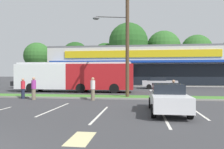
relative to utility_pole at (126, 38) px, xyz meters
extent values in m
cube|color=#427A2D|center=(-3.85, 0.22, -4.94)|extent=(56.00, 2.20, 0.12)
cube|color=gray|center=(-3.85, -1.00, -4.94)|extent=(56.00, 0.24, 0.12)
cube|color=silver|center=(-3.67, -6.16, -4.99)|extent=(0.12, 4.80, 0.01)
cube|color=silver|center=(-0.77, -7.39, -4.99)|extent=(0.12, 4.80, 0.01)
cube|color=silver|center=(2.36, -7.72, -4.99)|extent=(0.12, 4.80, 0.01)
cube|color=silver|center=(4.25, -5.91, -4.99)|extent=(0.12, 4.80, 0.01)
cube|color=beige|center=(-0.61, -11.61, -4.99)|extent=(0.70, 1.60, 0.01)
cube|color=beige|center=(1.10, 22.20, -1.90)|extent=(30.20, 11.75, 6.19)
cube|color=black|center=(1.10, 16.28, -3.14)|extent=(25.37, 0.08, 3.22)
cube|color=#14389E|center=(1.10, 15.62, -1.16)|extent=(28.39, 1.40, 0.35)
cube|color=gold|center=(1.10, 16.24, 0.08)|extent=(24.16, 0.16, 1.11)
cube|color=slate|center=(1.10, 22.20, 1.34)|extent=(30.20, 11.75, 0.30)
cylinder|color=#473323|center=(-21.60, 28.34, -3.13)|extent=(0.44, 0.44, 3.73)
sphere|color=#2D6026|center=(-21.60, 28.34, 0.94)|extent=(5.88, 5.88, 5.88)
cylinder|color=#473323|center=(-14.14, 32.56, -3.07)|extent=(0.44, 0.44, 3.84)
sphere|color=#1E4719|center=(-14.14, 32.56, 1.26)|extent=(6.43, 6.43, 6.43)
cylinder|color=#473323|center=(-6.94, 32.39, -3.06)|extent=(0.44, 0.44, 3.87)
sphere|color=#23511E|center=(-6.94, 32.39, 1.10)|extent=(5.96, 5.96, 5.96)
cylinder|color=#473323|center=(-1.41, 28.74, -2.25)|extent=(0.44, 0.44, 5.49)
sphere|color=#23511E|center=(-1.41, 28.74, 3.61)|extent=(8.29, 8.29, 8.29)
cylinder|color=#473323|center=(6.22, 32.12, -2.52)|extent=(0.44, 0.44, 4.95)
sphere|color=#2D6026|center=(6.22, 32.12, 2.76)|extent=(7.49, 7.49, 7.49)
cylinder|color=#473323|center=(13.16, 31.44, -2.73)|extent=(0.44, 0.44, 4.53)
sphere|color=#2D6026|center=(13.16, 31.44, 2.03)|extent=(6.66, 6.66, 6.66)
cylinder|color=#4C3826|center=(0.15, 0.04, -0.34)|extent=(0.30, 0.30, 9.31)
cylinder|color=#59595B|center=(-1.11, -0.28, 1.71)|extent=(2.55, 0.73, 0.10)
ellipsoid|color=#59595B|center=(-2.37, -0.60, 1.56)|extent=(0.56, 0.32, 0.24)
cube|color=#AD191E|center=(-3.08, 5.37, -3.30)|extent=(7.11, 2.68, 2.70)
cube|color=silver|center=(-9.50, 5.25, -3.30)|extent=(5.82, 2.66, 2.70)
cube|color=silver|center=(-5.97, 5.32, -1.85)|extent=(12.36, 2.53, 0.20)
cube|color=black|center=(-6.00, 6.62, -2.81)|extent=(11.81, 0.28, 1.19)
cube|color=black|center=(-12.42, 5.20, -2.97)|extent=(0.10, 2.17, 1.51)
cylinder|color=black|center=(-10.44, 4.06, -4.50)|extent=(1.01, 0.32, 1.00)
cylinder|color=black|center=(-10.49, 6.41, -4.50)|extent=(1.01, 0.32, 1.00)
cylinder|color=black|center=(-4.99, 4.16, -4.50)|extent=(1.01, 0.32, 1.00)
cylinder|color=black|center=(-5.03, 6.51, -4.50)|extent=(1.01, 0.32, 1.00)
cylinder|color=black|center=(-1.46, 4.23, -4.50)|extent=(1.01, 0.32, 1.00)
cylinder|color=black|center=(-1.50, 6.58, -4.50)|extent=(1.01, 0.32, 1.00)
cube|color=black|center=(-14.41, 11.00, -4.36)|extent=(4.39, 1.89, 0.62)
cube|color=black|center=(-14.19, 11.00, -3.84)|extent=(1.98, 1.67, 0.43)
cylinder|color=black|center=(-15.77, 10.10, -4.68)|extent=(0.64, 0.22, 0.64)
cylinder|color=black|center=(-15.77, 11.90, -4.68)|extent=(0.64, 0.22, 0.64)
cylinder|color=black|center=(-13.04, 10.10, -4.68)|extent=(0.64, 0.22, 0.64)
cylinder|color=black|center=(-13.04, 11.90, -4.68)|extent=(0.64, 0.22, 0.64)
cube|color=#B7B7BC|center=(3.72, 11.73, -4.30)|extent=(4.58, 1.72, 0.75)
cube|color=black|center=(3.49, 11.73, -3.68)|extent=(2.06, 1.51, 0.49)
cylinder|color=black|center=(5.14, 12.55, -4.68)|extent=(0.64, 0.22, 0.64)
cylinder|color=black|center=(5.14, 10.91, -4.68)|extent=(0.64, 0.22, 0.64)
cylinder|color=black|center=(2.30, 12.55, -4.68)|extent=(0.64, 0.22, 0.64)
cylinder|color=black|center=(2.30, 10.91, -4.68)|extent=(0.64, 0.22, 0.64)
cube|color=#0C3F1E|center=(-5.51, 11.41, -4.32)|extent=(4.59, 1.76, 0.71)
cube|color=black|center=(-5.74, 11.41, -3.74)|extent=(2.07, 1.55, 0.44)
cylinder|color=black|center=(-4.09, 12.24, -4.68)|extent=(0.64, 0.22, 0.64)
cylinder|color=black|center=(-4.09, 10.57, -4.68)|extent=(0.64, 0.22, 0.64)
cylinder|color=black|center=(-6.94, 12.24, -4.68)|extent=(0.64, 0.22, 0.64)
cylinder|color=black|center=(-6.94, 10.57, -4.68)|extent=(0.64, 0.22, 0.64)
cube|color=silver|center=(2.67, -6.57, -4.32)|extent=(1.72, 4.66, 0.70)
cube|color=black|center=(2.67, -6.34, -3.73)|extent=(1.51, 2.10, 0.48)
cylinder|color=black|center=(3.48, -8.02, -4.68)|extent=(0.22, 0.64, 0.64)
cylinder|color=black|center=(1.85, -8.02, -4.68)|extent=(0.22, 0.64, 0.64)
cylinder|color=black|center=(3.48, -5.13, -4.68)|extent=(0.22, 0.64, 0.64)
cylinder|color=black|center=(1.85, -5.13, -4.68)|extent=(0.22, 0.64, 0.64)
cylinder|color=#726651|center=(-2.37, -1.85, -4.57)|extent=(0.30, 0.30, 0.85)
cylinder|color=silver|center=(-2.37, -1.85, -3.81)|extent=(0.35, 0.35, 0.67)
sphere|color=tan|center=(-2.37, -1.85, -3.36)|extent=(0.23, 0.23, 0.23)
cylinder|color=#726651|center=(-7.02, -2.08, -4.57)|extent=(0.30, 0.30, 0.85)
cylinder|color=#99338C|center=(-7.02, -2.08, -3.81)|extent=(0.36, 0.36, 0.67)
sphere|color=tan|center=(-7.02, -2.08, -3.35)|extent=(0.23, 0.23, 0.23)
cylinder|color=#1E2338|center=(-8.25, -1.47, -4.60)|extent=(0.28, 0.28, 0.80)
cylinder|color=red|center=(-8.25, -1.47, -3.88)|extent=(0.33, 0.33, 0.63)
sphere|color=tan|center=(-8.25, -1.47, -3.46)|extent=(0.22, 0.22, 0.22)
cylinder|color=#47423D|center=(3.59, -2.12, -4.61)|extent=(0.27, 0.27, 0.77)
cylinder|color=black|center=(3.59, -2.12, -3.92)|extent=(0.32, 0.32, 0.61)
sphere|color=tan|center=(3.59, -2.12, -3.51)|extent=(0.21, 0.21, 0.21)
camera|label=1|loc=(1.28, -18.44, -2.93)|focal=35.67mm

